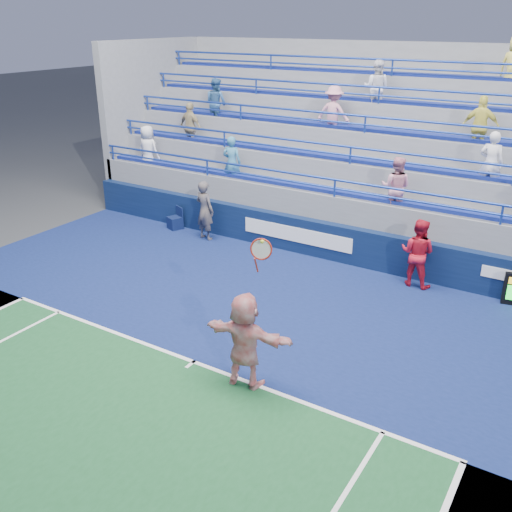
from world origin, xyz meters
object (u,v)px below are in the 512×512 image
Objects in this scene: judge_chair at (175,222)px; line_judge at (205,210)px; tennis_player at (245,340)px; ball_girl at (417,253)px.

line_judge is (1.42, -0.21, 0.71)m from judge_chair.
judge_chair is 9.18m from tennis_player.
line_judge is 1.03× the size of ball_girl.
line_judge is 6.77m from ball_girl.
judge_chair is at bearing 1.36° from line_judge.
judge_chair is 0.41× the size of ball_girl.
ball_girl is (6.77, 0.17, -0.03)m from line_judge.
judge_chair is 8.22m from ball_girl.
tennis_player is 1.68× the size of ball_girl.
line_judge is at bearing -8.51° from judge_chair.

